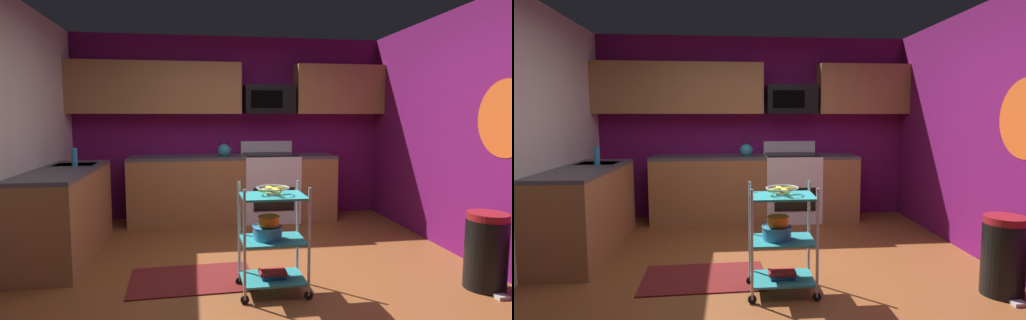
{
  "view_description": "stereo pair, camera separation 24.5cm",
  "coord_description": "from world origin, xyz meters",
  "views": [
    {
      "loc": [
        -0.56,
        -3.64,
        1.48
      ],
      "look_at": [
        0.04,
        0.3,
        1.05
      ],
      "focal_mm": 29.13,
      "sensor_mm": 36.0,
      "label": 1
    },
    {
      "loc": [
        -0.31,
        -3.67,
        1.48
      ],
      "look_at": [
        0.04,
        0.3,
        1.05
      ],
      "focal_mm": 29.13,
      "sensor_mm": 36.0,
      "label": 2
    }
  ],
  "objects": [
    {
      "name": "rolling_cart",
      "position": [
        0.09,
        -0.34,
        0.45
      ],
      "size": [
        0.59,
        0.4,
        0.91
      ],
      "color": "silver",
      "rests_on": "ground"
    },
    {
      "name": "fruit_bowl",
      "position": [
        0.09,
        -0.34,
        0.88
      ],
      "size": [
        0.27,
        0.27,
        0.07
      ],
      "color": "silver",
      "rests_on": "rolling_cart"
    },
    {
      "name": "wall_flower_decal",
      "position": [
        2.2,
        -0.3,
        1.45
      ],
      "size": [
        0.0,
        0.71,
        0.71
      ],
      "primitive_type": "cylinder",
      "rotation": [
        0.0,
        1.57,
        0.0
      ],
      "color": "#E5591E"
    },
    {
      "name": "oven_range",
      "position": [
        0.52,
        2.1,
        0.48
      ],
      "size": [
        0.76,
        0.65,
        1.1
      ],
      "color": "white",
      "rests_on": "ground"
    },
    {
      "name": "mixing_bowl_large",
      "position": [
        0.04,
        -0.34,
        0.52
      ],
      "size": [
        0.25,
        0.25,
        0.11
      ],
      "color": "#338CBF",
      "rests_on": "rolling_cart"
    },
    {
      "name": "floor_rug",
      "position": [
        -0.59,
        0.02,
        0.01
      ],
      "size": [
        1.12,
        0.74,
        0.01
      ],
      "primitive_type": "cube",
      "rotation": [
        0.0,
        0.0,
        0.04
      ],
      "color": "maroon",
      "rests_on": "ground"
    },
    {
      "name": "book_stack",
      "position": [
        0.09,
        -0.34,
        0.16
      ],
      "size": [
        0.23,
        0.16,
        0.06
      ],
      "color": "#1E4C8C",
      "rests_on": "rolling_cart"
    },
    {
      "name": "upper_cabinets",
      "position": [
        -0.11,
        2.24,
        1.85
      ],
      "size": [
        4.4,
        0.33,
        0.7
      ],
      "color": "#9E6B3D"
    },
    {
      "name": "counter_run",
      "position": [
        -0.75,
        1.63,
        0.46
      ],
      "size": [
        3.62,
        2.39,
        0.92
      ],
      "color": "#9E6B3D",
      "rests_on": "ground"
    },
    {
      "name": "wall_right",
      "position": [
        2.23,
        0.0,
        1.3
      ],
      "size": [
        0.06,
        4.8,
        2.6
      ],
      "primitive_type": "cube",
      "color": "#6B1156",
      "rests_on": "ground"
    },
    {
      "name": "kettle",
      "position": [
        -0.13,
        2.1,
        1.0
      ],
      "size": [
        0.21,
        0.18,
        0.26
      ],
      "color": "teal",
      "rests_on": "counter_run"
    },
    {
      "name": "microwave",
      "position": [
        0.52,
        2.21,
        1.7
      ],
      "size": [
        0.7,
        0.39,
        0.4
      ],
      "color": "black"
    },
    {
      "name": "floor",
      "position": [
        0.0,
        0.0,
        -0.02
      ],
      "size": [
        4.4,
        4.8,
        0.04
      ],
      "primitive_type": "cube",
      "color": "brown",
      "rests_on": "ground"
    },
    {
      "name": "mixing_bowl_small",
      "position": [
        0.05,
        -0.35,
        0.62
      ],
      "size": [
        0.18,
        0.18,
        0.08
      ],
      "color": "orange",
      "rests_on": "rolling_cart"
    },
    {
      "name": "dish_soap_bottle",
      "position": [
        -1.86,
        1.2,
        1.02
      ],
      "size": [
        0.06,
        0.06,
        0.2
      ],
      "primitive_type": "cylinder",
      "color": "#2D8CBF",
      "rests_on": "counter_run"
    },
    {
      "name": "trash_can",
      "position": [
        1.9,
        -0.54,
        0.33
      ],
      "size": [
        0.34,
        0.42,
        0.66
      ],
      "color": "black",
      "rests_on": "ground"
    },
    {
      "name": "wall_back",
      "position": [
        0.0,
        2.43,
        1.3
      ],
      "size": [
        4.52,
        0.06,
        2.6
      ],
      "primitive_type": "cube",
      "color": "#6B1156",
      "rests_on": "ground"
    }
  ]
}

